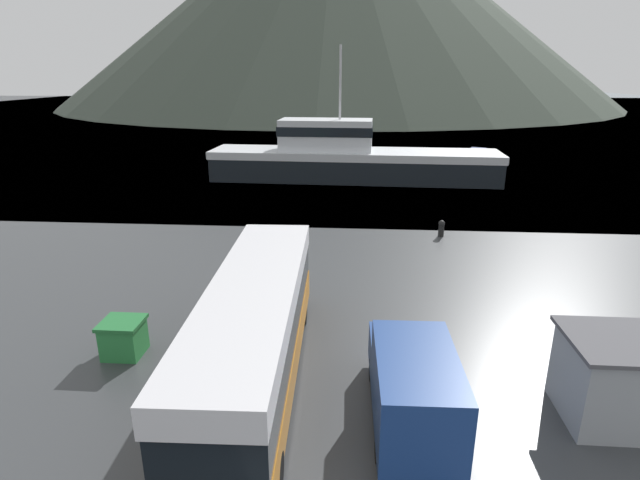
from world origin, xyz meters
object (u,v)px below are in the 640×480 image
object	(u,v)px
tour_bus	(255,329)
small_boat	(472,155)
delivery_van	(412,384)
storage_bin	(124,338)
dock_kiosk	(615,379)
fishing_boat	(349,157)

from	to	relation	value
tour_bus	small_boat	bearing A→B (deg)	68.57
delivery_van	storage_bin	world-z (taller)	delivery_van
storage_bin	dock_kiosk	xyz separation A→B (m)	(15.05, -2.24, 0.61)
delivery_van	fishing_boat	world-z (taller)	fishing_boat
tour_bus	dock_kiosk	size ratio (longest dim) A/B	4.05
dock_kiosk	fishing_boat	bearing A→B (deg)	103.77
delivery_van	small_boat	size ratio (longest dim) A/B	0.77
delivery_van	small_boat	bearing A→B (deg)	74.83
tour_bus	fishing_boat	bearing A→B (deg)	84.32
storage_bin	dock_kiosk	bearing A→B (deg)	-8.45
delivery_van	fishing_boat	xyz separation A→B (m)	(-2.35, 33.09, 0.73)
dock_kiosk	small_boat	world-z (taller)	dock_kiosk
small_boat	storage_bin	bearing A→B (deg)	-91.15
tour_bus	small_boat	distance (m)	47.36
fishing_boat	storage_bin	size ratio (longest dim) A/B	18.76
delivery_van	storage_bin	bearing A→B (deg)	161.68
tour_bus	fishing_boat	world-z (taller)	fishing_boat
tour_bus	fishing_boat	xyz separation A→B (m)	(2.23, 31.54, 0.09)
fishing_boat	small_boat	bearing A→B (deg)	135.74
tour_bus	dock_kiosk	xyz separation A→B (m)	(10.17, -0.88, -0.67)
delivery_van	storage_bin	xyz separation A→B (m)	(-9.45, 2.91, -0.64)
dock_kiosk	small_boat	bearing A→B (deg)	82.65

